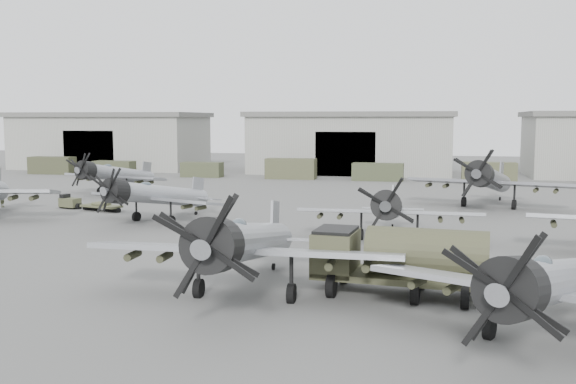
% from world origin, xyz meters
% --- Properties ---
extents(ground, '(220.00, 220.00, 0.00)m').
position_xyz_m(ground, '(0.00, 0.00, 0.00)').
color(ground, '#535351').
rests_on(ground, ground).
extents(hangar_left, '(29.00, 14.80, 8.70)m').
position_xyz_m(hangar_left, '(-38.00, 61.96, 4.37)').
color(hangar_left, gray).
rests_on(hangar_left, ground).
extents(hangar_center, '(29.00, 14.80, 8.70)m').
position_xyz_m(hangar_center, '(0.00, 61.96, 4.37)').
color(hangar_center, gray).
rests_on(hangar_center, ground).
extents(support_truck_0, '(6.46, 2.20, 2.41)m').
position_xyz_m(support_truck_0, '(-40.80, 50.00, 1.21)').
color(support_truck_0, '#3A3C27').
rests_on(support_truck_0, ground).
extents(support_truck_1, '(5.61, 2.20, 1.96)m').
position_xyz_m(support_truck_1, '(-31.26, 50.00, 0.98)').
color(support_truck_1, '#3C402A').
rests_on(support_truck_1, ground).
extents(support_truck_2, '(5.43, 2.20, 1.98)m').
position_xyz_m(support_truck_2, '(-18.45, 50.00, 0.99)').
color(support_truck_2, '#3F442C').
rests_on(support_truck_2, ground).
extents(support_truck_3, '(6.46, 2.20, 2.63)m').
position_xyz_m(support_truck_3, '(-6.32, 50.00, 1.31)').
color(support_truck_3, '#47492F').
rests_on(support_truck_3, ground).
extents(support_truck_4, '(6.34, 2.20, 2.19)m').
position_xyz_m(support_truck_4, '(4.83, 50.00, 1.10)').
color(support_truck_4, '#3D432B').
rests_on(support_truck_4, ground).
extents(support_truck_5, '(6.38, 2.20, 2.51)m').
position_xyz_m(support_truck_5, '(18.15, 50.00, 1.26)').
color(support_truck_5, '#484930').
rests_on(support_truck_5, ground).
extents(aircraft_near_1, '(13.41, 12.07, 5.39)m').
position_xyz_m(aircraft_near_1, '(3.93, -5.16, 2.45)').
color(aircraft_near_1, '#92969A').
rests_on(aircraft_near_1, ground).
extents(aircraft_near_2, '(12.08, 10.94, 4.94)m').
position_xyz_m(aircraft_near_2, '(15.30, -8.65, 2.25)').
color(aircraft_near_2, '#9C9EA5').
rests_on(aircraft_near_2, ground).
extents(aircraft_mid_1, '(11.49, 10.36, 4.63)m').
position_xyz_m(aircraft_mid_1, '(-8.54, 12.93, 2.10)').
color(aircraft_mid_1, '#9C9FA5').
rests_on(aircraft_mid_1, ground).
extents(aircraft_mid_2, '(11.56, 10.40, 4.64)m').
position_xyz_m(aircraft_mid_2, '(8.98, 9.72, 2.11)').
color(aircraft_mid_2, gray).
rests_on(aircraft_mid_2, ground).
extents(aircraft_far_0, '(11.91, 10.72, 4.74)m').
position_xyz_m(aircraft_far_0, '(-20.00, 28.40, 2.16)').
color(aircraft_far_0, gray).
rests_on(aircraft_far_0, ground).
extents(aircraft_far_1, '(14.06, 12.66, 5.60)m').
position_xyz_m(aircraft_far_1, '(16.30, 26.89, 2.55)').
color(aircraft_far_1, gray).
rests_on(aircraft_far_1, ground).
extents(fuel_tanker, '(7.93, 3.15, 2.99)m').
position_xyz_m(fuel_tanker, '(10.31, -2.80, 1.71)').
color(fuel_tanker, '#40402A').
rests_on(fuel_tanker, ground).
extents(tug_trailer, '(6.31, 2.69, 1.25)m').
position_xyz_m(tug_trailer, '(-17.49, 18.32, 0.47)').
color(tug_trailer, '#484A30').
rests_on(tug_trailer, ground).
extents(ground_crew, '(0.55, 0.67, 1.57)m').
position_xyz_m(ground_crew, '(-25.03, 18.15, 0.78)').
color(ground_crew, '#484C31').
rests_on(ground_crew, ground).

